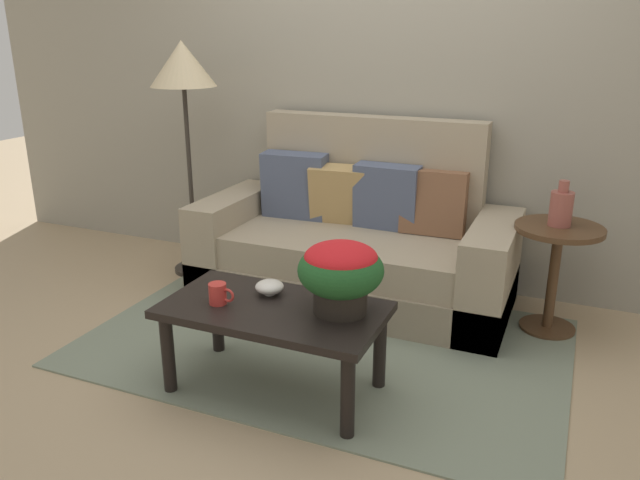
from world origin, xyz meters
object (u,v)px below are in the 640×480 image
at_px(coffee_table, 274,319).
at_px(potted_plant, 341,271).
at_px(side_table, 555,260).
at_px(coffee_mug, 218,294).
at_px(couch, 356,246).
at_px(table_vase, 561,207).
at_px(floor_lamp, 183,77).
at_px(snack_bowl, 270,287).

height_order(coffee_table, potted_plant, potted_plant).
height_order(side_table, coffee_mug, side_table).
height_order(couch, side_table, couch).
xyz_separation_m(potted_plant, table_vase, (0.83, 1.09, 0.09)).
relative_size(coffee_table, coffee_mug, 7.96).
bearing_deg(side_table, coffee_table, -134.50).
distance_m(potted_plant, coffee_mug, 0.57).
xyz_separation_m(side_table, table_vase, (-0.01, 0.01, 0.29)).
bearing_deg(potted_plant, side_table, 52.41).
distance_m(side_table, floor_lamp, 2.50).
bearing_deg(coffee_table, couch, 91.93).
bearing_deg(side_table, potted_plant, -127.59).
relative_size(couch, coffee_table, 1.91).
distance_m(potted_plant, snack_bowl, 0.41).
distance_m(coffee_mug, snack_bowl, 0.25).
bearing_deg(snack_bowl, coffee_table, -55.59).
relative_size(side_table, coffee_mug, 4.87).
bearing_deg(table_vase, couch, 178.49).
xyz_separation_m(side_table, floor_lamp, (-2.33, -0.01, 0.90)).
height_order(floor_lamp, potted_plant, floor_lamp).
height_order(coffee_table, side_table, side_table).
relative_size(coffee_table, side_table, 1.63).
bearing_deg(coffee_table, floor_lamp, 136.59).
height_order(coffee_mug, table_vase, table_vase).
height_order(potted_plant, table_vase, table_vase).
bearing_deg(couch, coffee_table, -88.07).
bearing_deg(couch, table_vase, -1.51).
height_order(floor_lamp, coffee_mug, floor_lamp).
xyz_separation_m(coffee_table, floor_lamp, (-1.21, 1.14, 0.96)).
relative_size(couch, table_vase, 7.78).
height_order(couch, coffee_mug, couch).
height_order(snack_bowl, table_vase, table_vase).
xyz_separation_m(couch, snack_bowl, (-0.04, -1.08, 0.14)).
relative_size(coffee_table, snack_bowl, 7.41).
relative_size(coffee_table, table_vase, 4.08).
bearing_deg(floor_lamp, couch, 2.44).
relative_size(couch, snack_bowl, 14.14).
bearing_deg(coffee_mug, snack_bowl, 48.43).
bearing_deg(potted_plant, table_vase, 52.85).
bearing_deg(coffee_mug, couch, 80.97).
xyz_separation_m(couch, side_table, (1.17, -0.04, 0.09)).
height_order(side_table, snack_bowl, side_table).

